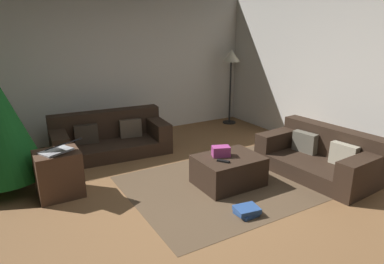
{
  "coord_description": "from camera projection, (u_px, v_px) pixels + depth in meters",
  "views": [
    {
      "loc": [
        -1.62,
        -3.05,
        2.03
      ],
      "look_at": [
        0.45,
        0.47,
        0.75
      ],
      "focal_mm": 31.97,
      "sensor_mm": 36.0,
      "label": 1
    }
  ],
  "objects": [
    {
      "name": "ground_plane",
      "position": [
        179.0,
        211.0,
        3.9
      ],
      "size": [
        6.4,
        6.4,
        0.0
      ],
      "primitive_type": "plane",
      "color": "brown"
    },
    {
      "name": "rear_partition",
      "position": [
        95.0,
        68.0,
        6.09
      ],
      "size": [
        6.4,
        0.12,
        2.6
      ],
      "primitive_type": "cube",
      "color": "silver",
      "rests_on": "ground_plane"
    },
    {
      "name": "corner_partition",
      "position": [
        365.0,
        77.0,
        5.03
      ],
      "size": [
        0.12,
        6.4,
        2.6
      ],
      "primitive_type": "cube",
      "color": "silver",
      "rests_on": "ground_plane"
    },
    {
      "name": "couch_left",
      "position": [
        110.0,
        138.0,
        5.63
      ],
      "size": [
        1.88,
        0.97,
        0.67
      ],
      "rotation": [
        0.0,
        0.0,
        3.07
      ],
      "color": "#332319",
      "rests_on": "ground_plane"
    },
    {
      "name": "couch_right",
      "position": [
        321.0,
        157.0,
        4.84
      ],
      "size": [
        1.0,
        1.64,
        0.65
      ],
      "rotation": [
        0.0,
        0.0,
        1.64
      ],
      "color": "#332319",
      "rests_on": "ground_plane"
    },
    {
      "name": "ottoman",
      "position": [
        228.0,
        170.0,
        4.51
      ],
      "size": [
        0.84,
        0.64,
        0.39
      ],
      "primitive_type": "cube",
      "color": "#332319",
      "rests_on": "ground_plane"
    },
    {
      "name": "gift_box",
      "position": [
        221.0,
        151.0,
        4.46
      ],
      "size": [
        0.26,
        0.22,
        0.13
      ],
      "primitive_type": "cube",
      "rotation": [
        0.0,
        0.0,
        -0.37
      ],
      "color": "#B23F8C",
      "rests_on": "ottoman"
    },
    {
      "name": "tv_remote",
      "position": [
        223.0,
        161.0,
        4.28
      ],
      "size": [
        0.13,
        0.16,
        0.02
      ],
      "primitive_type": "cube",
      "rotation": [
        0.0,
        0.0,
        0.59
      ],
      "color": "black",
      "rests_on": "ottoman"
    },
    {
      "name": "side_table",
      "position": [
        59.0,
        174.0,
        4.19
      ],
      "size": [
        0.52,
        0.44,
        0.58
      ],
      "primitive_type": "cube",
      "color": "#4C3323",
      "rests_on": "ground_plane"
    },
    {
      "name": "laptop",
      "position": [
        59.0,
        149.0,
        4.05
      ],
      "size": [
        0.49,
        0.51,
        0.18
      ],
      "color": "silver",
      "rests_on": "side_table"
    },
    {
      "name": "book_stack",
      "position": [
        247.0,
        211.0,
        3.81
      ],
      "size": [
        0.29,
        0.25,
        0.09
      ],
      "color": "#2D5193",
      "rests_on": "ground_plane"
    },
    {
      "name": "corner_lamp",
      "position": [
        231.0,
        61.0,
        7.04
      ],
      "size": [
        0.36,
        0.36,
        1.55
      ],
      "color": "black",
      "rests_on": "ground_plane"
    },
    {
      "name": "area_rug",
      "position": [
        228.0,
        184.0,
        4.57
      ],
      "size": [
        2.6,
        2.0,
        0.01
      ],
      "primitive_type": "cube",
      "color": "brown",
      "rests_on": "ground_plane"
    }
  ]
}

